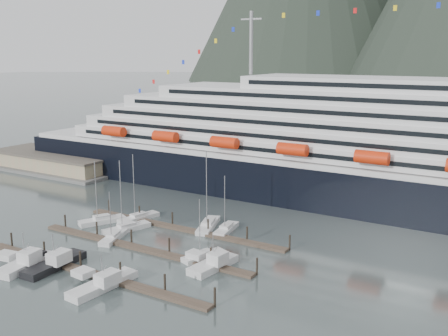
% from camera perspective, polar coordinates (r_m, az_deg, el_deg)
% --- Properties ---
extents(ground, '(1600.00, 1600.00, 0.00)m').
position_cam_1_polar(ground, '(94.86, -7.97, -9.90)').
color(ground, '#4E5C5C').
rests_on(ground, ground).
extents(cruise_ship, '(210.00, 30.40, 50.30)m').
position_cam_1_polar(cruise_ship, '(127.48, 18.87, 0.99)').
color(cruise_ship, black).
rests_on(cruise_ship, ground).
extents(warehouse, '(46.00, 20.00, 5.80)m').
position_cam_1_polar(warehouse, '(171.89, -17.86, 0.55)').
color(warehouse, '#595956').
rests_on(warehouse, ground).
extents(dock_near, '(48.18, 2.28, 3.20)m').
position_cam_1_polar(dock_near, '(91.15, -14.44, -10.93)').
color(dock_near, '#43362B').
rests_on(dock_near, ground).
extents(dock_mid, '(48.18, 2.28, 3.20)m').
position_cam_1_polar(dock_mid, '(99.87, -9.07, -8.58)').
color(dock_mid, '#43362B').
rests_on(dock_mid, ground).
extents(dock_far, '(48.18, 2.28, 3.20)m').
position_cam_1_polar(dock_far, '(109.45, -4.66, -6.56)').
color(dock_far, '#43362B').
rests_on(dock_far, ground).
extents(sailboat_a, '(7.00, 10.07, 14.23)m').
position_cam_1_polar(sailboat_a, '(116.24, -13.14, -5.64)').
color(sailboat_a, silver).
rests_on(sailboat_a, ground).
extents(sailboat_b, '(5.71, 10.53, 15.34)m').
position_cam_1_polar(sailboat_b, '(110.44, -10.55, -6.49)').
color(sailboat_b, silver).
rests_on(sailboat_b, ground).
extents(sailboat_c, '(4.92, 8.99, 10.31)m').
position_cam_1_polar(sailboat_c, '(105.78, -11.95, -7.43)').
color(sailboat_c, silver).
rests_on(sailboat_c, ground).
extents(sailboat_e, '(4.63, 10.12, 15.21)m').
position_cam_1_polar(sailboat_e, '(116.76, -9.27, -5.39)').
color(sailboat_e, silver).
rests_on(sailboat_e, ground).
extents(sailboat_f, '(3.96, 8.96, 12.34)m').
position_cam_1_polar(sailboat_f, '(108.09, 0.24, -6.70)').
color(sailboat_f, silver).
rests_on(sailboat_f, ground).
extents(sailboat_g, '(6.23, 11.34, 17.11)m').
position_cam_1_polar(sailboat_g, '(110.29, -1.74, -6.29)').
color(sailboat_g, silver).
rests_on(sailboat_g, ground).
extents(sailboat_h, '(5.26, 8.65, 11.54)m').
position_cam_1_polar(sailboat_h, '(94.55, -2.21, -9.59)').
color(sailboat_h, silver).
rests_on(sailboat_h, ground).
extents(trawler_a, '(8.79, 12.19, 6.61)m').
position_cam_1_polar(trawler_a, '(95.13, -18.03, -9.79)').
color(trawler_a, black).
rests_on(trawler_a, ground).
extents(trawler_b, '(8.46, 11.09, 6.94)m').
position_cam_1_polar(trawler_b, '(96.73, -20.87, -9.61)').
color(trawler_b, silver).
rests_on(trawler_b, ground).
extents(trawler_c, '(8.75, 12.36, 6.16)m').
position_cam_1_polar(trawler_c, '(85.49, -13.12, -12.10)').
color(trawler_c, silver).
rests_on(trawler_c, ground).
extents(trawler_e, '(7.95, 10.42, 6.53)m').
position_cam_1_polar(trawler_e, '(90.41, -1.26, -10.34)').
color(trawler_e, silver).
rests_on(trawler_e, ground).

